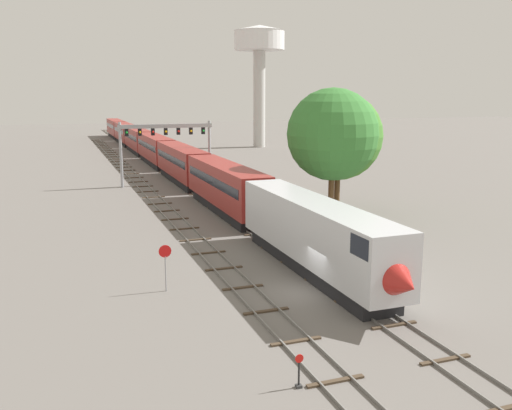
# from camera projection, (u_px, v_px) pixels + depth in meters

# --- Properties ---
(ground_plane) EXTENTS (400.00, 400.00, 0.00)m
(ground_plane) POSITION_uv_depth(u_px,v_px,m) (309.00, 292.00, 33.28)
(ground_plane) COLOR slate
(track_main) EXTENTS (2.60, 200.00, 0.16)m
(track_main) POSITION_uv_depth(u_px,v_px,m) (160.00, 167.00, 89.22)
(track_main) COLOR slate
(track_main) RESTS_ON ground
(track_near) EXTENTS (2.60, 160.00, 0.16)m
(track_near) POSITION_uv_depth(u_px,v_px,m) (145.00, 189.00, 68.95)
(track_near) COLOR slate
(track_near) RESTS_ON ground
(passenger_train) EXTENTS (3.04, 141.45, 4.80)m
(passenger_train) POSITION_uv_depth(u_px,v_px,m) (155.00, 149.00, 92.80)
(passenger_train) COLOR silver
(passenger_train) RESTS_ON ground
(signal_gantry) EXTENTS (12.10, 0.49, 8.22)m
(signal_gantry) POSITION_uv_depth(u_px,v_px,m) (166.00, 138.00, 71.04)
(signal_gantry) COLOR #999BA0
(signal_gantry) RESTS_ON ground
(water_tower) EXTENTS (10.99, 10.99, 26.09)m
(water_tower) POSITION_uv_depth(u_px,v_px,m) (259.00, 49.00, 119.49)
(water_tower) COLOR beige
(water_tower) RESTS_ON ground
(switch_stand) EXTENTS (0.36, 0.24, 1.46)m
(switch_stand) POSITION_uv_depth(u_px,v_px,m) (299.00, 376.00, 22.38)
(switch_stand) COLOR black
(switch_stand) RESTS_ON ground
(stop_sign) EXTENTS (0.76, 0.08, 2.88)m
(stop_sign) POSITION_uv_depth(u_px,v_px,m) (165.00, 261.00, 33.09)
(stop_sign) COLOR gray
(stop_sign) RESTS_ON ground
(trackside_tree_left) EXTENTS (8.82, 8.82, 12.28)m
(trackside_tree_left) POSITION_uv_depth(u_px,v_px,m) (333.00, 135.00, 52.82)
(trackside_tree_left) COLOR brown
(trackside_tree_left) RESTS_ON ground
(trackside_tree_mid) EXTENTS (8.56, 8.56, 11.91)m
(trackside_tree_mid) POSITION_uv_depth(u_px,v_px,m) (339.00, 136.00, 54.00)
(trackside_tree_mid) COLOR brown
(trackside_tree_mid) RESTS_ON ground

